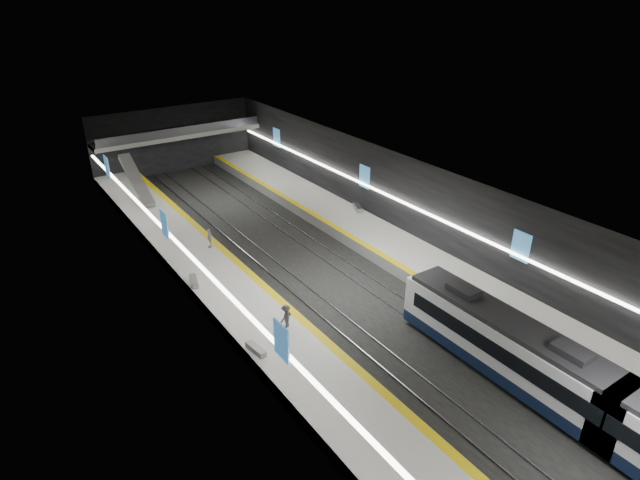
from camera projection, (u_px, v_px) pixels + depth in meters
ground at (342, 292)px, 41.15m from camera, size 70.00×70.00×0.00m
ceiling at (344, 195)px, 37.63m from camera, size 20.00×70.00×0.04m
wall_left at (218, 285)px, 34.36m from camera, size 0.04×70.00×8.00m
wall_right at (440, 216)px, 44.42m from camera, size 0.04×70.00×8.00m
wall_back at (174, 139)px, 65.41m from camera, size 20.00×0.04×8.00m
platform_left at (255, 318)px, 37.16m from camera, size 5.00×70.00×1.00m
tile_surface_left at (255, 312)px, 36.94m from camera, size 5.00×70.00×0.02m
tactile_strip_left at (282, 302)px, 38.04m from camera, size 0.60×70.00×0.02m
platform_right at (414, 261)px, 44.71m from camera, size 5.00×70.00×1.00m
tile_surface_right at (415, 255)px, 44.48m from camera, size 5.00×70.00×0.02m
tactile_strip_right at (395, 262)px, 43.37m from camera, size 0.60×70.00×0.02m
rails at (342, 292)px, 41.13m from camera, size 6.52×70.00×0.12m
train at (617, 413)px, 26.70m from camera, size 2.69×28.39×3.60m
ad_posters at (335, 235)px, 39.91m from camera, size 19.94×53.50×2.20m
cove_light_left at (221, 287)px, 34.55m from camera, size 0.25×68.60×0.12m
cove_light_right at (438, 218)px, 44.41m from camera, size 0.25×68.60×0.12m
mezzanine_bridge at (179, 135)px, 63.41m from camera, size 20.00×3.00×1.50m
escalator at (136, 180)px, 55.43m from camera, size 1.20×7.50×3.92m
bench_left_near at (256, 349)px, 32.90m from camera, size 0.68×1.72×0.41m
bench_left_far at (194, 281)px, 40.28m from camera, size 0.93×1.79×0.42m
bench_right_far at (358, 208)px, 53.09m from camera, size 1.24×1.98×0.47m
passenger_left_a at (210, 238)px, 45.45m from camera, size 0.69×1.07×1.69m
passenger_left_b at (286, 316)px, 35.00m from camera, size 1.23×0.99×1.66m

